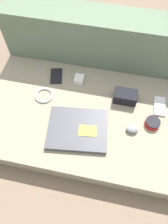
% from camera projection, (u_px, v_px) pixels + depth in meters
% --- Properties ---
extents(ground_plane, '(8.00, 8.00, 0.00)m').
position_uv_depth(ground_plane, '(84.00, 123.00, 1.28)').
color(ground_plane, '#7A6651').
extents(couch_seat, '(1.11, 0.67, 0.11)m').
position_uv_depth(couch_seat, '(84.00, 119.00, 1.23)').
color(couch_seat, gray).
rests_on(couch_seat, ground_plane).
extents(couch_backrest, '(1.11, 0.20, 0.41)m').
position_uv_depth(couch_backrest, '(99.00, 45.00, 1.31)').
color(couch_backrest, '#60755B').
rests_on(couch_backrest, ground_plane).
extents(laptop, '(0.33, 0.28, 0.03)m').
position_uv_depth(laptop, '(78.00, 129.00, 1.13)').
color(laptop, '#47474C').
rests_on(laptop, couch_seat).
extents(computer_mouse, '(0.07, 0.05, 0.03)m').
position_uv_depth(computer_mouse, '(132.00, 129.00, 1.12)').
color(computer_mouse, gray).
rests_on(computer_mouse, couch_seat).
extents(speaker_puck, '(0.08, 0.08, 0.03)m').
position_uv_depth(speaker_puck, '(153.00, 123.00, 1.14)').
color(speaker_puck, red).
rests_on(speaker_puck, couch_seat).
extents(phone_silver, '(0.09, 0.12, 0.01)m').
position_uv_depth(phone_silver, '(56.00, 76.00, 1.31)').
color(phone_silver, black).
rests_on(phone_silver, couch_seat).
extents(phone_black, '(0.07, 0.12, 0.01)m').
position_uv_depth(phone_black, '(160.00, 106.00, 1.20)').
color(phone_black, silver).
rests_on(phone_black, couch_seat).
extents(camera_pouch, '(0.13, 0.08, 0.06)m').
position_uv_depth(camera_pouch, '(125.00, 97.00, 1.21)').
color(camera_pouch, black).
rests_on(camera_pouch, couch_seat).
extents(charger_brick, '(0.05, 0.06, 0.04)m').
position_uv_depth(charger_brick, '(79.00, 79.00, 1.28)').
color(charger_brick, silver).
rests_on(charger_brick, couch_seat).
extents(cable_coil, '(0.11, 0.11, 0.01)m').
position_uv_depth(cable_coil, '(44.00, 95.00, 1.24)').
color(cable_coil, white).
rests_on(cable_coil, couch_seat).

